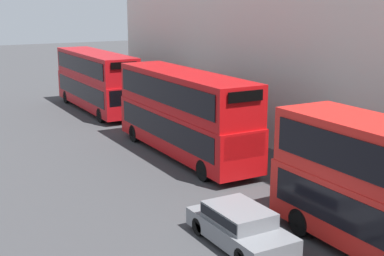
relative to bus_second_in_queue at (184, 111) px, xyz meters
The scene contains 3 objects.
bus_second_in_queue is the anchor object (origin of this frame).
bus_third_in_queue 13.77m from the bus_second_in_queue, 90.00° to the left, with size 2.59×11.25×4.35m.
car_hatchback 10.92m from the bus_second_in_queue, 108.38° to the right, with size 1.88×4.20×1.31m.
Camera 1 is at (-11.39, -3.28, 8.09)m, focal length 50.00 mm.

